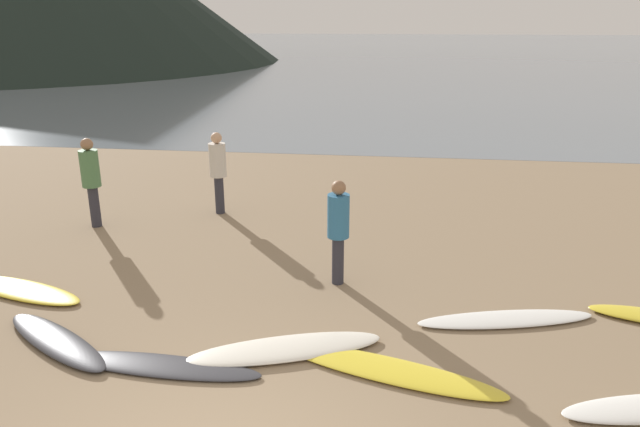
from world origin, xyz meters
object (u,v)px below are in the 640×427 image
at_px(surfboard_4, 286,349).
at_px(surfboard_5, 390,370).
at_px(surfboard_1, 22,290).
at_px(surfboard_3, 161,366).
at_px(person_1, 338,224).
at_px(person_2, 91,175).
at_px(surfboard_2, 56,341).
at_px(surfboard_6, 506,319).
at_px(person_0, 218,166).

distance_m(surfboard_4, surfboard_5, 1.29).
bearing_deg(surfboard_1, surfboard_3, -14.35).
height_order(person_1, person_2, person_2).
height_order(surfboard_2, surfboard_6, surfboard_2).
bearing_deg(surfboard_2, surfboard_4, 35.87).
relative_size(person_1, person_2, 0.94).
xyz_separation_m(surfboard_3, surfboard_5, (2.64, 0.23, 0.01)).
height_order(surfboard_6, person_1, person_1).
distance_m(surfboard_6, person_1, 2.68).
relative_size(surfboard_2, surfboard_3, 0.87).
relative_size(surfboard_2, person_2, 1.22).
relative_size(surfboard_2, person_0, 1.26).
bearing_deg(surfboard_4, person_0, 93.90).
relative_size(surfboard_4, person_1, 1.48).
distance_m(surfboard_4, person_0, 5.65).
relative_size(surfboard_4, surfboard_6, 0.99).
height_order(surfboard_3, surfboard_5, surfboard_5).
xyz_separation_m(surfboard_1, surfboard_4, (4.16, -1.13, 0.01)).
relative_size(surfboard_6, person_2, 1.40).
bearing_deg(person_1, person_2, -174.36).
height_order(surfboard_2, person_2, person_2).
relative_size(surfboard_5, surfboard_6, 1.11).
distance_m(surfboard_1, surfboard_5, 5.60).
xyz_separation_m(surfboard_6, person_0, (-5.07, 3.96, 0.95)).
bearing_deg(surfboard_5, person_1, 125.84).
xyz_separation_m(surfboard_3, surfboard_6, (4.17, 1.64, 0.00)).
xyz_separation_m(surfboard_2, surfboard_4, (2.87, 0.17, 0.00)).
distance_m(surfboard_3, surfboard_4, 1.48).
height_order(surfboard_2, surfboard_4, surfboard_4).
relative_size(surfboard_4, person_2, 1.39).
height_order(surfboard_2, surfboard_3, surfboard_2).
bearing_deg(surfboard_1, surfboard_6, 16.20).
xyz_separation_m(surfboard_5, surfboard_6, (1.52, 1.40, -0.00)).
bearing_deg(surfboard_4, surfboard_1, 144.47).
height_order(surfboard_1, surfboard_5, surfboard_1).
bearing_deg(surfboard_4, surfboard_3, -179.89).
relative_size(surfboard_1, surfboard_5, 0.81).
xyz_separation_m(surfboard_5, person_2, (-5.69, 4.28, 0.98)).
bearing_deg(surfboard_4, surfboard_2, 163.14).
height_order(surfboard_2, person_1, person_1).
xyz_separation_m(surfboard_2, surfboard_6, (5.65, 1.29, -0.02)).
xyz_separation_m(surfboard_2, person_2, (-1.56, 4.17, 0.97)).
relative_size(surfboard_2, surfboard_6, 0.87).
xyz_separation_m(surfboard_2, surfboard_3, (1.49, -0.34, -0.02)).
bearing_deg(surfboard_3, surfboard_1, 152.48).
bearing_deg(person_2, person_0, -119.26).
bearing_deg(surfboard_2, surfboard_5, 30.88).
distance_m(surfboard_3, surfboard_5, 2.65).
height_order(surfboard_2, surfboard_5, surfboard_2).
bearing_deg(surfboard_5, surfboard_2, -165.20).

